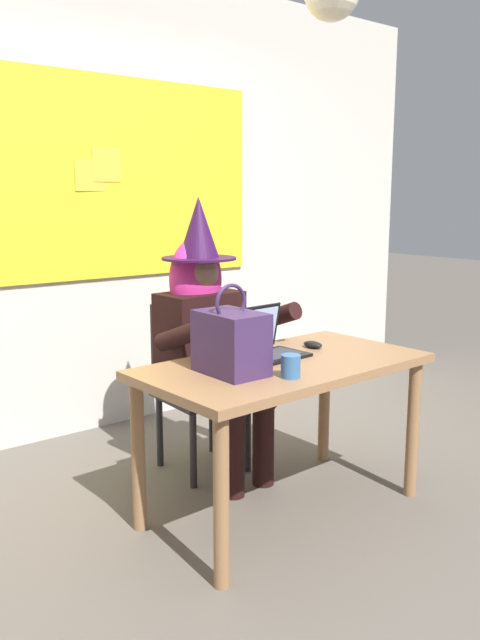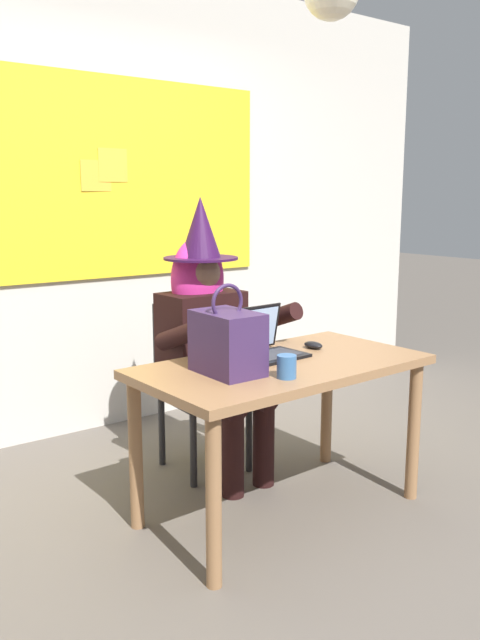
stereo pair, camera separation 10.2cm
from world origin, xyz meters
name	(u,v)px [view 2 (the right image)]	position (x,y,z in m)	size (l,w,h in m)	color
ground_plane	(264,535)	(0.00, 0.00, 0.00)	(24.00, 24.00, 0.00)	#5B544C
wall_back_bulletin	(86,201)	(0.00, 1.72, 1.42)	(5.73, 1.78, 2.81)	beige
desk_main	(282,383)	(0.20, 0.12, 0.62)	(1.32, 0.73, 0.72)	#8E6642
chair_at_desk	(196,376)	(0.20, 0.83, 0.49)	(0.44, 0.44, 0.89)	black
person_costumed	(209,327)	(0.20, 0.71, 0.78)	(0.61, 0.67, 1.44)	black
laptop	(263,345)	(0.20, 0.26, 0.77)	(0.34, 0.28, 0.23)	black
computer_mouse	(313,345)	(0.49, 0.23, 0.73)	(0.06, 0.10, 0.03)	black
handbag	(227,342)	(-0.11, 0.12, 0.85)	(0.20, 0.30, 0.38)	#38234C
coffee_mug	(287,367)	(0.04, -0.09, 0.76)	(0.08, 0.08, 0.10)	#336099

